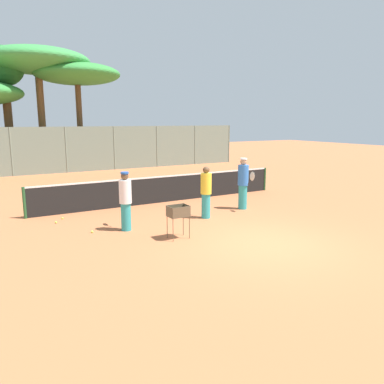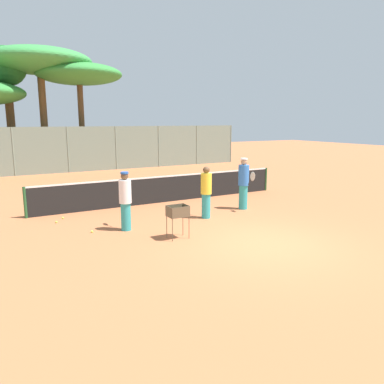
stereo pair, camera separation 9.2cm
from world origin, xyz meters
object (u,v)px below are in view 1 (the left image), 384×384
(player_red_cap, at_px, (206,192))
(parked_car, at_px, (103,156))
(player_yellow_shirt, at_px, (243,183))
(ball_cart, at_px, (178,214))
(player_white_outfit, at_px, (125,200))
(tennis_net, at_px, (165,188))

(player_red_cap, distance_m, parked_car, 16.76)
(player_yellow_shirt, distance_m, ball_cart, 4.20)
(player_white_outfit, bearing_deg, ball_cart, -134.57)
(tennis_net, distance_m, ball_cart, 4.76)
(player_white_outfit, relative_size, player_red_cap, 1.01)
(parked_car, bearing_deg, tennis_net, -96.61)
(tennis_net, height_order, player_yellow_shirt, player_yellow_shirt)
(player_red_cap, xyz_separation_m, ball_cart, (-1.85, -1.49, -0.20))
(player_red_cap, xyz_separation_m, player_yellow_shirt, (1.88, 0.43, 0.08))
(tennis_net, distance_m, player_yellow_shirt, 3.22)
(player_white_outfit, height_order, ball_cart, player_white_outfit)
(player_white_outfit, distance_m, ball_cart, 1.76)
(player_white_outfit, xyz_separation_m, ball_cart, (0.98, -1.45, -0.21))
(player_white_outfit, relative_size, player_yellow_shirt, 0.93)
(tennis_net, relative_size, player_red_cap, 6.01)
(tennis_net, height_order, parked_car, parked_car)
(player_white_outfit, distance_m, parked_car, 17.29)
(tennis_net, relative_size, player_yellow_shirt, 5.54)
(tennis_net, distance_m, parked_car, 13.85)
(player_yellow_shirt, bearing_deg, parked_car, -175.01)
(player_white_outfit, height_order, player_red_cap, player_white_outfit)
(player_yellow_shirt, bearing_deg, player_white_outfit, -80.62)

